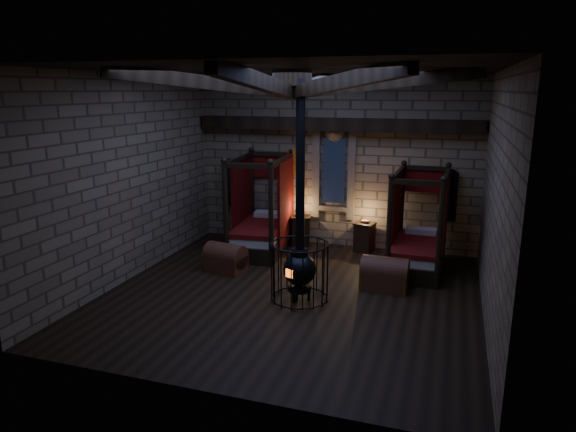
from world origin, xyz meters
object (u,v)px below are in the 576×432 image
(bed_left, at_px, (262,228))
(trunk_right, at_px, (385,274))
(trunk_left, at_px, (226,259))
(stove, at_px, (300,267))
(bed_right, at_px, (418,246))

(bed_left, relative_size, trunk_right, 2.48)
(trunk_left, bearing_deg, bed_left, 94.23)
(stove, bearing_deg, trunk_left, 176.60)
(trunk_left, relative_size, trunk_right, 1.03)
(bed_right, distance_m, stove, 3.14)
(bed_left, height_order, trunk_right, bed_left)
(bed_left, distance_m, trunk_left, 1.70)
(bed_left, xyz_separation_m, stove, (1.77, -2.68, 0.08))
(bed_right, bearing_deg, trunk_right, -109.22)
(bed_left, height_order, stove, stove)
(bed_left, distance_m, trunk_right, 3.62)
(trunk_left, height_order, trunk_right, trunk_right)
(bed_right, relative_size, stove, 0.54)
(bed_left, relative_size, trunk_left, 2.41)
(bed_left, xyz_separation_m, trunk_right, (3.22, -1.63, -0.27))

